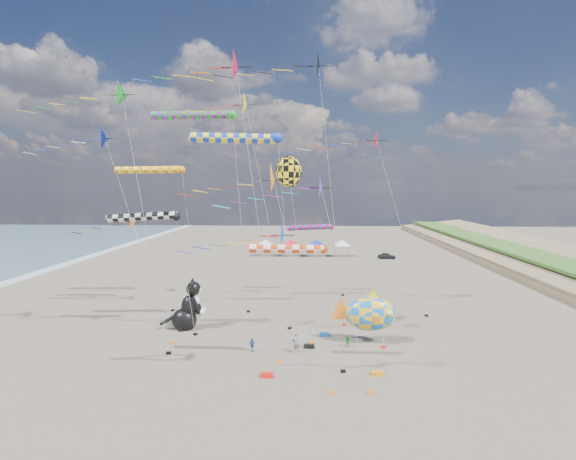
% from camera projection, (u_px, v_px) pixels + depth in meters
% --- Properties ---
extents(ground, '(260.00, 260.00, 0.00)m').
position_uv_depth(ground, '(269.00, 404.00, 27.94)').
color(ground, brown).
rests_on(ground, ground).
extents(delta_kite_0, '(9.16, 1.71, 11.32)m').
position_uv_depth(delta_kite_0, '(273.00, 241.00, 28.49)').
color(delta_kite_0, blue).
rests_on(delta_kite_0, ground).
extents(delta_kite_1, '(10.68, 2.27, 15.21)m').
position_uv_depth(delta_kite_1, '(266.00, 183.00, 37.74)').
color(delta_kite_1, orange).
rests_on(delta_kite_1, ground).
extents(delta_kite_2, '(9.56, 1.65, 14.32)m').
position_uv_depth(delta_kite_2, '(301.00, 193.00, 28.27)').
color(delta_kite_2, '#6129AB').
rests_on(delta_kite_2, ground).
extents(delta_kite_3, '(9.90, 1.61, 10.51)m').
position_uv_depth(delta_kite_3, '(126.00, 226.00, 48.24)').
color(delta_kite_3, orange).
rests_on(delta_kite_3, ground).
extents(delta_kite_4, '(11.82, 2.47, 23.47)m').
position_uv_depth(delta_kite_4, '(222.00, 70.00, 32.64)').
color(delta_kite_4, red).
rests_on(delta_kite_4, ground).
extents(delta_kite_5, '(14.04, 2.69, 26.49)m').
position_uv_depth(delta_kite_5, '(308.00, 64.00, 41.63)').
color(delta_kite_5, black).
rests_on(delta_kite_5, ground).
extents(delta_kite_6, '(10.84, 2.32, 21.79)m').
position_uv_depth(delta_kite_6, '(115.00, 98.00, 34.54)').
color(delta_kite_6, '#118E19').
rests_on(delta_kite_6, ground).
extents(delta_kite_7, '(13.73, 2.41, 19.59)m').
position_uv_depth(delta_kite_7, '(378.00, 141.00, 45.44)').
color(delta_kite_7, red).
rests_on(delta_kite_7, ground).
extents(delta_kite_8, '(10.52, 2.18, 18.63)m').
position_uv_depth(delta_kite_8, '(114.00, 141.00, 37.14)').
color(delta_kite_8, '#0D24BB').
rests_on(delta_kite_8, ground).
extents(delta_kite_9, '(13.47, 2.45, 22.34)m').
position_uv_depth(delta_kite_9, '(240.00, 107.00, 40.96)').
color(delta_kite_9, yellow).
rests_on(delta_kite_9, ground).
extents(windsock_0, '(7.96, 0.72, 11.19)m').
position_uv_depth(windsock_0, '(146.00, 218.00, 40.12)').
color(windsock_0, black).
rests_on(windsock_0, ground).
extents(windsock_1, '(7.04, 0.70, 8.91)m').
position_uv_depth(windsock_1, '(312.00, 228.00, 55.20)').
color(windsock_1, red).
rests_on(windsock_1, ground).
extents(windsock_2, '(8.61, 0.79, 15.67)m').
position_uv_depth(windsock_2, '(153.00, 171.00, 46.63)').
color(windsock_2, orange).
rests_on(windsock_2, ground).
extents(windsock_3, '(9.08, 0.89, 18.03)m').
position_uv_depth(windsock_3, '(239.00, 139.00, 37.83)').
color(windsock_3, '#1338C2').
rests_on(windsock_3, ground).
extents(windsock_4, '(10.16, 0.94, 21.42)m').
position_uv_depth(windsock_4, '(197.00, 116.00, 46.74)').
color(windsock_4, '#1B981F').
rests_on(windsock_4, ground).
extents(windsock_5, '(7.13, 0.66, 9.41)m').
position_uv_depth(windsock_5, '(290.00, 250.00, 32.03)').
color(windsock_5, red).
rests_on(windsock_5, ground).
extents(angelfish_kite, '(3.74, 3.02, 16.10)m').
position_uv_depth(angelfish_kite, '(286.00, 173.00, 38.25)').
color(angelfish_kite, yellow).
rests_on(angelfish_kite, ground).
extents(cat_inflatable, '(3.88, 2.36, 4.91)m').
position_uv_depth(cat_inflatable, '(187.00, 304.00, 42.46)').
color(cat_inflatable, black).
rests_on(cat_inflatable, ground).
extents(fish_inflatable, '(5.93, 2.54, 4.88)m').
position_uv_depth(fish_inflatable, '(370.00, 314.00, 38.48)').
color(fish_inflatable, blue).
rests_on(fish_inflatable, ground).
extents(person_adult, '(0.70, 0.57, 1.66)m').
position_uv_depth(person_adult, '(297.00, 343.00, 36.55)').
color(person_adult, slate).
rests_on(person_adult, ground).
extents(child_green, '(0.60, 0.53, 1.02)m').
position_uv_depth(child_green, '(348.00, 341.00, 37.83)').
color(child_green, '#1A8019').
rests_on(child_green, ground).
extents(child_blue, '(0.69, 0.63, 1.13)m').
position_uv_depth(child_blue, '(252.00, 345.00, 36.81)').
color(child_blue, '#213CAA').
rests_on(child_blue, ground).
extents(kite_bag_0, '(0.90, 0.44, 0.30)m').
position_uv_depth(kite_bag_0, '(378.00, 373.00, 32.19)').
color(kite_bag_0, orange).
rests_on(kite_bag_0, ground).
extents(kite_bag_1, '(0.90, 0.44, 0.30)m').
position_uv_depth(kite_bag_1, '(309.00, 346.00, 37.70)').
color(kite_bag_1, black).
rests_on(kite_bag_1, ground).
extents(kite_bag_2, '(0.90, 0.44, 0.30)m').
position_uv_depth(kite_bag_2, '(324.00, 334.00, 40.70)').
color(kite_bag_2, blue).
rests_on(kite_bag_2, ground).
extents(kite_bag_3, '(0.90, 0.44, 0.30)m').
position_uv_depth(kite_bag_3, '(267.00, 375.00, 31.85)').
color(kite_bag_3, red).
rests_on(kite_bag_3, ground).
extents(tent_row, '(19.20, 4.20, 3.80)m').
position_uv_depth(tent_row, '(304.00, 241.00, 87.24)').
color(tent_row, white).
rests_on(tent_row, ground).
extents(parked_car, '(3.49, 1.73, 1.14)m').
position_uv_depth(parked_car, '(387.00, 256.00, 84.78)').
color(parked_car, '#26262D').
rests_on(parked_car, ground).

